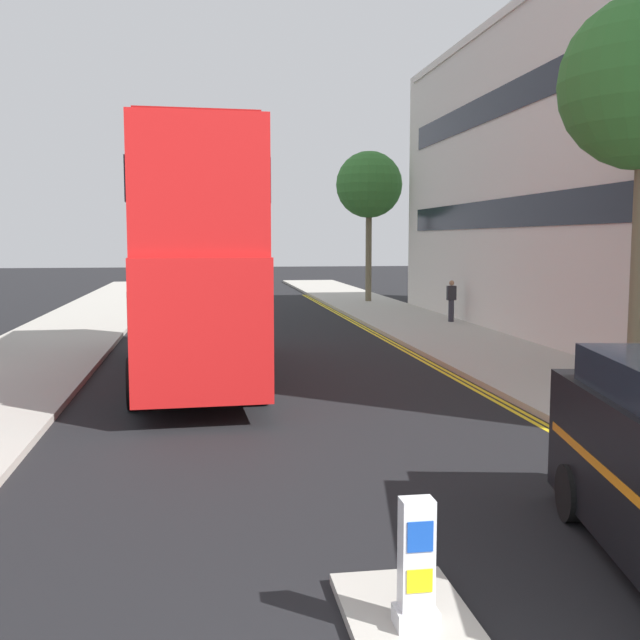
% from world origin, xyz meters
% --- Properties ---
extents(sidewalk_right, '(4.00, 80.00, 0.14)m').
position_xyz_m(sidewalk_right, '(6.50, 16.00, 0.07)').
color(sidewalk_right, '#ADA89E').
rests_on(sidewalk_right, ground).
extents(sidewalk_left, '(4.00, 80.00, 0.14)m').
position_xyz_m(sidewalk_left, '(-6.50, 16.00, 0.07)').
color(sidewalk_left, '#ADA89E').
rests_on(sidewalk_left, ground).
extents(kerb_line_outer, '(0.10, 56.00, 0.01)m').
position_xyz_m(kerb_line_outer, '(4.40, 14.00, 0.00)').
color(kerb_line_outer, yellow).
rests_on(kerb_line_outer, ground).
extents(kerb_line_inner, '(0.10, 56.00, 0.01)m').
position_xyz_m(kerb_line_inner, '(4.24, 14.00, 0.00)').
color(kerb_line_inner, yellow).
rests_on(kerb_line_inner, ground).
extents(traffic_island, '(1.10, 2.20, 0.10)m').
position_xyz_m(traffic_island, '(0.00, 2.52, 0.05)').
color(traffic_island, '#ADA89E').
rests_on(traffic_island, ground).
extents(keep_left_bollard, '(0.36, 0.28, 1.11)m').
position_xyz_m(keep_left_bollard, '(0.00, 2.52, 0.61)').
color(keep_left_bollard, silver).
rests_on(keep_left_bollard, traffic_island).
extents(double_decker_bus_away, '(3.13, 10.90, 5.64)m').
position_xyz_m(double_decker_bus_away, '(-1.99, 15.12, 3.03)').
color(double_decker_bus_away, red).
rests_on(double_decker_bus_away, ground).
extents(pedestrian_far, '(0.34, 0.22, 1.62)m').
position_xyz_m(pedestrian_far, '(7.88, 24.95, 0.99)').
color(pedestrian_far, '#2D2D38').
rests_on(pedestrian_far, sidewalk_right).
extents(street_tree_mid, '(3.43, 3.43, 7.76)m').
position_xyz_m(street_tree_mid, '(6.84, 35.27, 6.14)').
color(street_tree_mid, '#6B6047').
rests_on(street_tree_mid, sidewalk_right).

